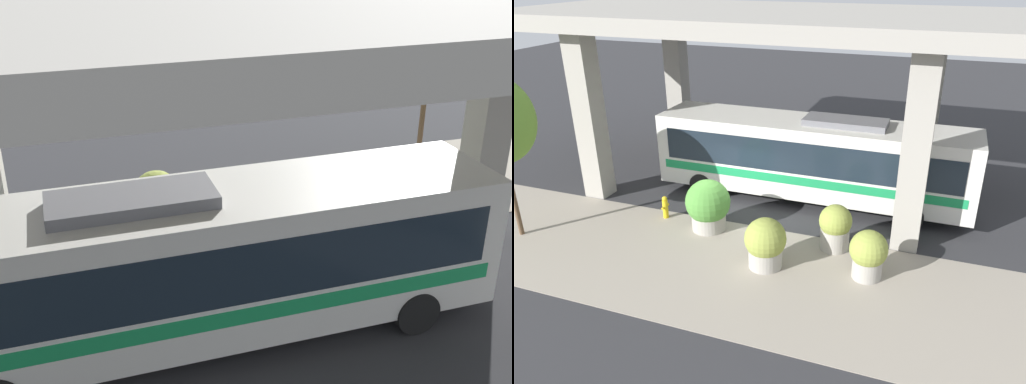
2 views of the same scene
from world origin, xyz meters
The scene contains 9 objects.
ground_plane centered at (0.00, 0.00, 0.00)m, with size 80.00×80.00×0.00m, color #2D2D30.
sidewalk_strip centered at (-3.00, 0.00, 0.01)m, with size 6.00×40.00×0.02m.
overpass centered at (4.00, 0.00, 6.40)m, with size 9.40×20.57×7.27m.
bus centered at (3.02, -2.23, 1.93)m, with size 2.72×12.55×3.55m.
fire_hydrant centered at (-0.50, 2.55, 0.46)m, with size 0.43×0.21×0.90m.
planter_front centered at (-2.36, -2.21, 0.85)m, with size 1.35×1.35×1.69m.
planter_middle centered at (-1.88, -5.38, 0.84)m, with size 1.18×1.18×1.60m.
planter_back centered at (-0.53, -4.04, 0.83)m, with size 1.12×1.12×1.63m.
planter_extra centered at (-0.71, 0.60, 0.95)m, with size 1.63×1.63×1.92m.
Camera 2 is at (-15.16, -6.98, 8.89)m, focal length 35.00 mm.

